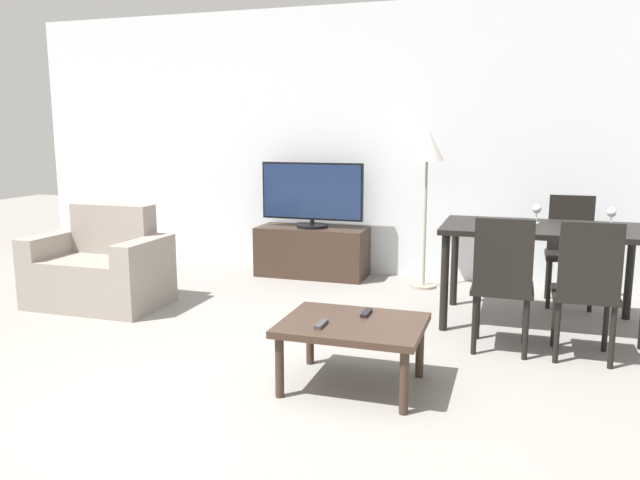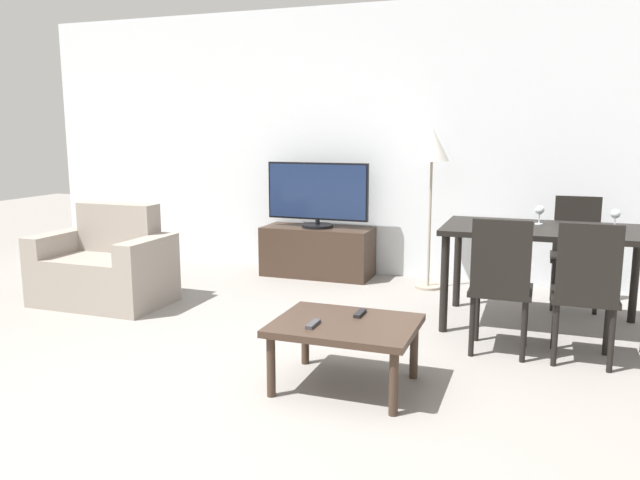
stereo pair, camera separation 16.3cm
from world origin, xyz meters
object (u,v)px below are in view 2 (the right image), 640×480
object	(u,v)px
dining_chair_far	(576,247)
remote_primary	(360,313)
dining_table	(544,239)
remote_secondary	(313,324)
dining_chair_near_right	(586,287)
tv_stand	(318,252)
wine_glass_left	(540,211)
coffee_table	(345,330)
wine_glass_center	(615,215)
armchair	(106,268)
dining_chair_near	(501,281)
tv	(317,195)
floor_lamp	(432,152)

from	to	relation	value
dining_chair_far	remote_primary	xyz separation A→B (m)	(-1.27, -2.14, -0.11)
dining_table	remote_secondary	world-z (taller)	dining_table
dining_chair_near_right	remote_primary	world-z (taller)	dining_chair_near_right
tv_stand	dining_table	world-z (taller)	dining_table
tv_stand	dining_table	size ratio (longest dim) A/B	0.76
wine_glass_left	coffee_table	bearing A→B (deg)	-120.43
remote_secondary	wine_glass_center	size ratio (longest dim) A/B	1.03
dining_table	dining_chair_near_right	distance (m)	0.79
armchair	remote_primary	bearing A→B (deg)	-18.95
remote_primary	remote_secondary	bearing A→B (deg)	-123.29
armchair	dining_chair_near	world-z (taller)	dining_chair_near
tv	floor_lamp	bearing A→B (deg)	-6.11
dining_chair_far	floor_lamp	world-z (taller)	floor_lamp
remote_primary	armchair	bearing A→B (deg)	161.05
dining_chair_near	floor_lamp	xyz separation A→B (m)	(-0.75, 1.62, 0.77)
armchair	dining_chair_near_right	size ratio (longest dim) A/B	1.19
tv	coffee_table	size ratio (longest dim) A/B	1.31
armchair	dining_table	size ratio (longest dim) A/B	0.75
dining_chair_near_right	dining_chair_far	bearing A→B (deg)	90.00
floor_lamp	dining_table	bearing A→B (deg)	-41.48
dining_chair_far	wine_glass_left	size ratio (longest dim) A/B	6.32
dining_table	remote_primary	distance (m)	1.76
tv	dining_chair_far	distance (m)	2.46
dining_chair_near_right	remote_secondary	distance (m)	1.76
coffee_table	wine_glass_left	distance (m)	2.05
tv_stand	coffee_table	world-z (taller)	tv_stand
dining_chair_near_right	dining_table	bearing A→B (deg)	109.33
tv_stand	wine_glass_left	distance (m)	2.37
dining_table	tv_stand	bearing A→B (deg)	154.84
remote_primary	wine_glass_center	bearing A→B (deg)	45.34
tv_stand	remote_primary	xyz separation A→B (m)	(1.15, -2.43, 0.15)
tv_stand	tv	distance (m)	0.58
dining_chair_far	floor_lamp	xyz separation A→B (m)	(-1.26, 0.16, 0.77)
dining_chair_near	remote_secondary	xyz separation A→B (m)	(-0.95, -0.97, -0.11)
coffee_table	wine_glass_center	size ratio (longest dim) A/B	5.54
dining_table	remote_secondary	distance (m)	2.10
armchair	remote_primary	xyz separation A→B (m)	(2.53, -0.87, 0.10)
wine_glass_left	remote_secondary	bearing A→B (deg)	-122.11
dining_chair_near	dining_chair_near_right	distance (m)	0.51
remote_primary	dining_table	bearing A→B (deg)	54.38
wine_glass_left	tv_stand	bearing A→B (deg)	157.49
remote_secondary	wine_glass_center	distance (m)	2.50
tv_stand	remote_secondary	size ratio (longest dim) A/B	7.41
dining_chair_near	remote_secondary	bearing A→B (deg)	-134.26
armchair	dining_table	distance (m)	3.60
armchair	tv	distance (m)	2.15
tv	wine_glass_center	distance (m)	2.80
armchair	coffee_table	size ratio (longest dim) A/B	1.36
tv_stand	floor_lamp	bearing A→B (deg)	-6.23
dining_chair_far	dining_chair_near_right	distance (m)	1.46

